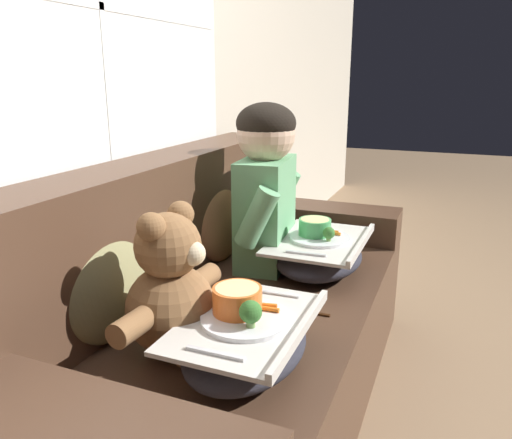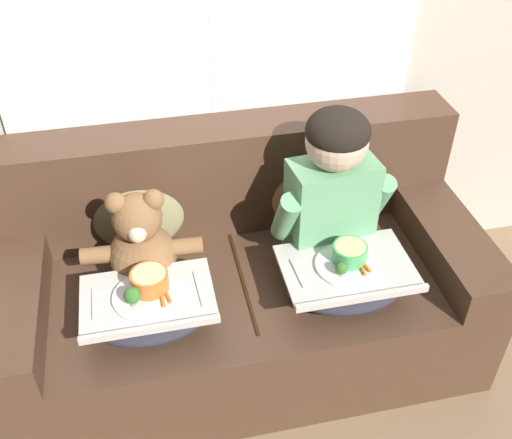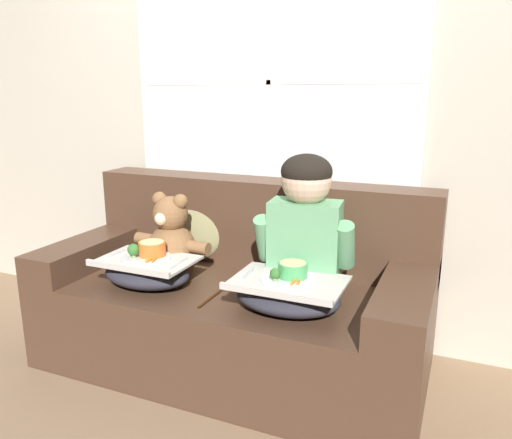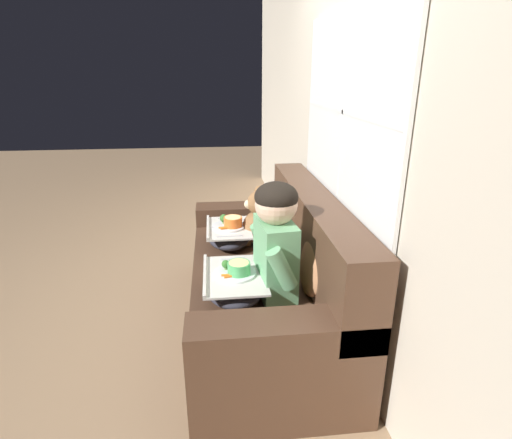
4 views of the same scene
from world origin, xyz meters
The scene contains 9 objects.
ground_plane centered at (0.00, 0.00, 0.00)m, with size 14.00×14.00×0.00m, color #8E7051.
wall_back_with_window centered at (0.00, 0.51, 1.30)m, with size 8.00×0.08×2.60m.
couch centered at (0.00, 0.06, 0.32)m, with size 1.87×0.88×0.90m.
throw_pillow_behind_child centered at (0.36, 0.25, 0.63)m, with size 0.40×0.19×0.41m.
throw_pillow_behind_teddy centered at (-0.36, 0.25, 0.63)m, with size 0.39×0.19×0.41m.
child_figure centered at (0.36, 0.03, 0.79)m, with size 0.47×0.24×0.64m.
teddy_bear centered at (-0.36, 0.02, 0.61)m, with size 0.45×0.31×0.41m.
lap_tray_child centered at (0.36, -0.20, 0.51)m, with size 0.47×0.34×0.21m.
lap_tray_teddy centered at (-0.36, -0.19, 0.52)m, with size 0.45×0.31×0.21m.
Camera 1 is at (-1.42, -0.66, 1.17)m, focal length 35.00 mm.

